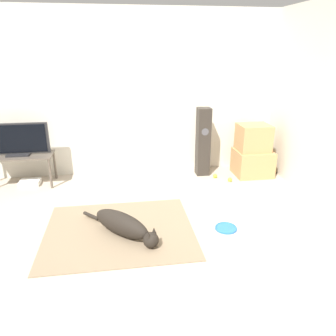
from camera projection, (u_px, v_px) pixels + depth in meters
ground_plane at (124, 238)px, 3.60m from camera, size 12.00×12.00×0.00m
wall_back at (116, 95)px, 5.11m from camera, size 8.00×0.06×2.55m
area_rug at (119, 231)px, 3.73m from camera, size 1.67×1.41×0.01m
dog at (124, 225)px, 3.59m from camera, size 0.84×0.87×0.26m
frisbee at (226, 228)px, 3.77m from camera, size 0.25×0.25×0.03m
cardboard_box_lower at (252, 163)px, 5.33m from camera, size 0.58×0.51×0.41m
cardboard_box_upper at (253, 138)px, 5.20m from camera, size 0.49×0.43×0.42m
floor_speaker at (203, 142)px, 5.24m from camera, size 0.21×0.21×1.09m
tv_stand at (19, 159)px, 4.86m from camera, size 0.96×0.45×0.47m
tv at (16, 140)px, 4.76m from camera, size 0.92×0.20×0.48m
tennis_ball_by_boxes at (230, 180)px, 5.10m from camera, size 0.07×0.07×0.07m
tennis_ball_near_speaker at (215, 176)px, 5.25m from camera, size 0.07×0.07×0.07m
game_console at (30, 183)px, 4.99m from camera, size 0.29×0.25×0.07m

